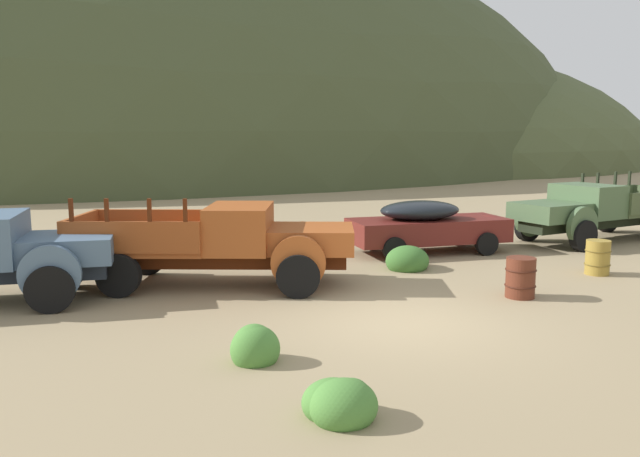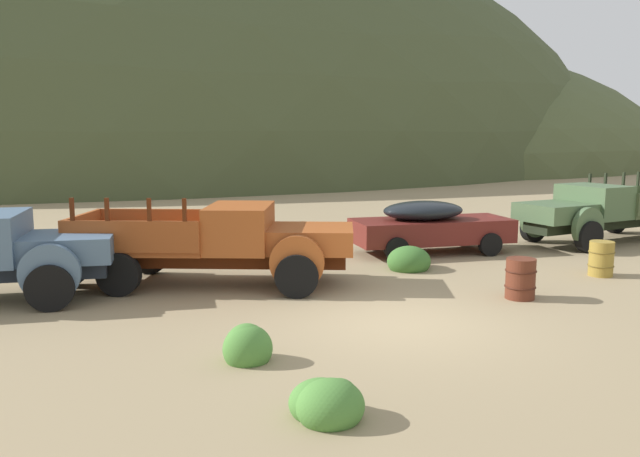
% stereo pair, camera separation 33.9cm
% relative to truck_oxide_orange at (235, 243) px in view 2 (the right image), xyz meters
% --- Properties ---
extents(ground_plane, '(300.00, 300.00, 0.00)m').
position_rel_truck_oxide_orange_xyz_m(ground_plane, '(2.59, -3.89, -1.01)').
color(ground_plane, '#998460').
extents(hill_far_left, '(117.99, 82.12, 54.45)m').
position_rel_truck_oxide_orange_xyz_m(hill_far_left, '(-8.83, 60.61, -1.01)').
color(hill_far_left, '#424C2D').
rests_on(hill_far_left, ground).
extents(hill_far_right, '(80.25, 87.71, 30.43)m').
position_rel_truck_oxide_orange_xyz_m(hill_far_right, '(22.65, 70.70, -1.01)').
color(hill_far_right, '#4C5633').
rests_on(hill_far_right, ground).
extents(truck_oxide_orange, '(6.74, 3.97, 2.16)m').
position_rel_truck_oxide_orange_xyz_m(truck_oxide_orange, '(0.00, 0.00, 0.00)').
color(truck_oxide_orange, '#51220D').
rests_on(truck_oxide_orange, ground).
extents(car_oxblood, '(4.98, 1.98, 1.57)m').
position_rel_truck_oxide_orange_xyz_m(car_oxblood, '(6.29, 2.48, -0.19)').
color(car_oxblood, maroon).
rests_on(car_oxblood, ground).
extents(truck_weathered_green, '(6.82, 3.51, 2.16)m').
position_rel_truck_oxide_orange_xyz_m(truck_weathered_green, '(11.99, 2.69, -0.00)').
color(truck_weathered_green, '#232B1B').
rests_on(truck_weathered_green, ground).
extents(oil_drum_by_truck, '(0.67, 0.67, 0.88)m').
position_rel_truck_oxide_orange_xyz_m(oil_drum_by_truck, '(5.77, -2.86, -0.57)').
color(oil_drum_by_truck, '#5B2819').
rests_on(oil_drum_by_truck, ground).
extents(oil_drum_foreground, '(0.63, 0.63, 0.87)m').
position_rel_truck_oxide_orange_xyz_m(oil_drum_foreground, '(8.96, -1.44, -0.57)').
color(oil_drum_foreground, olive).
rests_on(oil_drum_foreground, ground).
extents(bush_lone_scrub, '(0.79, 0.73, 0.77)m').
position_rel_truck_oxide_orange_xyz_m(bush_lone_scrub, '(-0.50, -5.10, -0.81)').
color(bush_lone_scrub, '#4C8438').
rests_on(bush_lone_scrub, ground).
extents(bush_near_barrel, '(0.93, 0.95, 0.68)m').
position_rel_truck_oxide_orange_xyz_m(bush_near_barrel, '(0.18, -7.36, -0.83)').
color(bush_near_barrel, '#4C8438').
rests_on(bush_near_barrel, ground).
extents(bush_front_right, '(1.24, 1.15, 0.81)m').
position_rel_truck_oxide_orange_xyz_m(bush_front_right, '(4.66, 0.54, -0.80)').
color(bush_front_right, '#3D702D').
rests_on(bush_front_right, ground).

